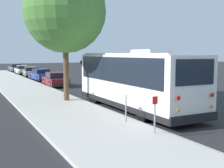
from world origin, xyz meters
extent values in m
plane|color=#28282B|center=(0.00, 0.00, 0.00)|extent=(160.00, 160.00, 0.00)
cube|color=beige|center=(0.00, 3.87, 0.07)|extent=(80.00, 4.01, 0.15)
cube|color=#AAA69D|center=(0.00, 1.79, 0.07)|extent=(80.00, 0.14, 0.15)
cube|color=white|center=(0.29, 0.21, 1.63)|extent=(9.23, 2.57, 2.72)
cube|color=black|center=(0.29, 0.21, 0.41)|extent=(9.28, 2.62, 0.28)
cube|color=black|center=(0.29, 0.21, 2.22)|extent=(8.48, 2.65, 1.30)
cube|color=black|center=(4.92, 0.15, 2.22)|extent=(0.05, 2.16, 1.36)
cube|color=black|center=(-4.33, 0.26, 2.32)|extent=(0.05, 1.98, 1.04)
cube|color=black|center=(4.92, 0.15, 2.85)|extent=(0.06, 1.78, 0.22)
cube|color=white|center=(0.29, 0.21, 3.03)|extent=(8.66, 2.33, 0.10)
cube|color=silver|center=(-1.35, 0.22, 3.15)|extent=(1.71, 1.42, 0.20)
cube|color=black|center=(4.94, 0.15, 0.45)|extent=(0.13, 2.49, 0.36)
cube|color=black|center=(-4.36, 0.26, 0.45)|extent=(0.13, 2.49, 0.36)
cylinder|color=red|center=(-4.39, 1.15, 1.35)|extent=(0.03, 0.18, 0.18)
cylinder|color=orange|center=(-4.39, 1.15, 0.87)|extent=(0.03, 0.14, 0.14)
cylinder|color=red|center=(-4.41, -0.63, 1.35)|extent=(0.03, 0.18, 0.18)
cylinder|color=orange|center=(-4.41, -0.63, 0.87)|extent=(0.03, 0.14, 0.14)
cube|color=white|center=(5.00, 0.98, 0.62)|extent=(0.04, 0.32, 0.18)
cube|color=white|center=(4.98, -0.67, 0.62)|extent=(0.04, 0.32, 0.18)
cube|color=black|center=(4.63, 1.55, 2.48)|extent=(0.06, 0.10, 0.24)
cylinder|color=black|center=(3.03, 1.25, 0.48)|extent=(0.97, 0.31, 0.97)
cylinder|color=slate|center=(3.03, 1.25, 0.48)|extent=(0.44, 0.32, 0.44)
cylinder|color=black|center=(3.00, -0.90, 0.48)|extent=(0.97, 0.31, 0.97)
cylinder|color=slate|center=(3.00, -0.90, 0.48)|extent=(0.44, 0.32, 0.44)
cylinder|color=black|center=(-2.28, 1.31, 0.48)|extent=(0.97, 0.31, 0.97)
cylinder|color=slate|center=(-2.28, 1.31, 0.48)|extent=(0.44, 0.32, 0.44)
cylinder|color=black|center=(-2.30, -0.84, 0.48)|extent=(0.97, 0.31, 0.97)
cylinder|color=slate|center=(-2.30, -0.84, 0.48)|extent=(0.44, 0.32, 0.44)
cube|color=maroon|center=(13.07, 0.83, 0.49)|extent=(4.16, 1.82, 0.65)
cube|color=black|center=(12.96, 0.84, 1.06)|extent=(2.00, 1.50, 0.48)
cube|color=maroon|center=(12.96, 0.84, 1.30)|extent=(1.92, 1.46, 0.05)
cube|color=black|center=(15.13, 0.74, 0.27)|extent=(0.15, 1.59, 0.20)
cube|color=black|center=(11.00, 0.92, 0.27)|extent=(0.15, 1.59, 0.20)
cylinder|color=black|center=(14.39, 1.52, 0.34)|extent=(0.68, 0.23, 0.67)
cylinder|color=slate|center=(14.39, 1.52, 0.34)|extent=(0.31, 0.23, 0.30)
cylinder|color=black|center=(14.32, 0.03, 0.34)|extent=(0.68, 0.23, 0.67)
cylinder|color=slate|center=(14.32, 0.03, 0.34)|extent=(0.31, 0.23, 0.30)
cylinder|color=black|center=(11.81, 1.63, 0.34)|extent=(0.68, 0.23, 0.67)
cylinder|color=slate|center=(11.81, 1.63, 0.34)|extent=(0.31, 0.23, 0.30)
cylinder|color=black|center=(11.74, 0.14, 0.34)|extent=(0.68, 0.23, 0.67)
cylinder|color=slate|center=(11.74, 0.14, 0.34)|extent=(0.31, 0.23, 0.30)
cube|color=navy|center=(19.68, 0.58, 0.49)|extent=(4.50, 1.92, 0.64)
cube|color=black|center=(19.56, 0.57, 1.05)|extent=(2.16, 1.57, 0.48)
cube|color=navy|center=(19.56, 0.57, 1.29)|extent=(2.08, 1.53, 0.05)
cube|color=black|center=(21.91, 0.68, 0.26)|extent=(0.16, 1.66, 0.20)
cube|color=black|center=(17.45, 0.47, 0.26)|extent=(0.16, 1.66, 0.20)
cylinder|color=black|center=(21.04, 1.42, 0.33)|extent=(0.67, 0.23, 0.66)
cylinder|color=slate|center=(21.04, 1.42, 0.33)|extent=(0.31, 0.23, 0.30)
cylinder|color=black|center=(21.11, -0.14, 0.33)|extent=(0.67, 0.23, 0.66)
cylinder|color=slate|center=(21.11, -0.14, 0.33)|extent=(0.31, 0.23, 0.30)
cylinder|color=black|center=(18.25, 1.29, 0.33)|extent=(0.67, 0.23, 0.66)
cylinder|color=slate|center=(18.25, 1.29, 0.33)|extent=(0.31, 0.23, 0.30)
cylinder|color=black|center=(18.32, -0.27, 0.33)|extent=(0.67, 0.23, 0.66)
cylinder|color=slate|center=(18.32, -0.27, 0.33)|extent=(0.31, 0.23, 0.30)
cube|color=tan|center=(25.56, 0.47, 0.48)|extent=(4.36, 2.09, 0.64)
cube|color=black|center=(25.45, 0.48, 1.04)|extent=(2.12, 1.67, 0.48)
cube|color=tan|center=(25.45, 0.48, 1.28)|extent=(2.04, 1.62, 0.05)
cube|color=black|center=(27.69, 0.30, 0.26)|extent=(0.22, 1.69, 0.20)
cube|color=black|center=(23.43, 0.65, 0.26)|extent=(0.22, 1.69, 0.20)
cylinder|color=black|center=(26.95, 1.16, 0.32)|extent=(0.66, 0.25, 0.65)
cylinder|color=slate|center=(26.95, 1.16, 0.32)|extent=(0.31, 0.24, 0.29)
cylinder|color=black|center=(26.82, -0.43, 0.32)|extent=(0.66, 0.25, 0.65)
cylinder|color=slate|center=(26.82, -0.43, 0.32)|extent=(0.31, 0.24, 0.29)
cylinder|color=black|center=(24.29, 1.38, 0.32)|extent=(0.66, 0.25, 0.65)
cylinder|color=slate|center=(24.29, 1.38, 0.32)|extent=(0.31, 0.24, 0.29)
cylinder|color=black|center=(24.16, -0.22, 0.32)|extent=(0.66, 0.25, 0.65)
cylinder|color=slate|center=(24.16, -0.22, 0.32)|extent=(0.31, 0.24, 0.29)
cube|color=silver|center=(31.15, 0.56, 0.47)|extent=(4.41, 1.71, 0.63)
cube|color=black|center=(31.04, 0.56, 1.03)|extent=(2.09, 1.46, 0.48)
cube|color=silver|center=(31.04, 0.56, 1.27)|extent=(2.01, 1.43, 0.05)
cube|color=black|center=(33.38, 0.57, 0.26)|extent=(0.09, 1.63, 0.20)
cube|color=black|center=(28.93, 0.54, 0.26)|extent=(0.09, 1.63, 0.20)
cylinder|color=black|center=(32.54, 1.33, 0.32)|extent=(0.64, 0.20, 0.64)
cylinder|color=slate|center=(32.54, 1.33, 0.32)|extent=(0.29, 0.22, 0.29)
cylinder|color=black|center=(32.55, -0.20, 0.32)|extent=(0.64, 0.20, 0.64)
cylinder|color=slate|center=(32.55, -0.20, 0.32)|extent=(0.29, 0.22, 0.29)
cylinder|color=black|center=(29.76, 1.31, 0.32)|extent=(0.64, 0.20, 0.64)
cylinder|color=slate|center=(29.76, 1.31, 0.32)|extent=(0.29, 0.22, 0.29)
cylinder|color=black|center=(29.77, -0.21, 0.32)|extent=(0.64, 0.20, 0.64)
cylinder|color=slate|center=(29.77, -0.21, 0.32)|extent=(0.29, 0.22, 0.29)
cube|color=slate|center=(37.71, 0.53, 0.49)|extent=(4.56, 1.84, 0.65)
cube|color=black|center=(37.59, 0.52, 1.05)|extent=(2.18, 1.54, 0.48)
cube|color=slate|center=(37.59, 0.52, 1.29)|extent=(2.09, 1.50, 0.05)
cube|color=black|center=(39.99, 0.59, 0.27)|extent=(0.12, 1.66, 0.20)
cube|color=black|center=(35.43, 0.47, 0.27)|extent=(0.12, 1.66, 0.20)
cylinder|color=black|center=(39.11, 1.35, 0.33)|extent=(0.67, 0.22, 0.66)
cylinder|color=slate|center=(39.11, 1.35, 0.33)|extent=(0.30, 0.23, 0.30)
cylinder|color=black|center=(39.16, -0.22, 0.33)|extent=(0.67, 0.22, 0.66)
cylinder|color=slate|center=(39.16, -0.22, 0.33)|extent=(0.30, 0.23, 0.30)
cylinder|color=black|center=(36.26, 1.27, 0.33)|extent=(0.67, 0.22, 0.66)
cylinder|color=slate|center=(36.26, 1.27, 0.33)|extent=(0.30, 0.23, 0.30)
cylinder|color=black|center=(36.30, -0.29, 0.33)|extent=(0.67, 0.22, 0.66)
cylinder|color=slate|center=(36.30, -0.29, 0.33)|extent=(0.30, 0.23, 0.30)
cylinder|color=brown|center=(4.14, 2.74, 1.99)|extent=(0.33, 0.33, 3.68)
sphere|color=#4C8438|center=(4.14, 2.74, 5.58)|extent=(4.99, 4.99, 4.99)
cylinder|color=gray|center=(-4.47, 2.31, 0.69)|extent=(0.06, 0.06, 1.09)
cube|color=red|center=(-4.47, 2.31, 1.38)|extent=(0.02, 0.22, 0.28)
cylinder|color=gray|center=(-2.42, 2.31, 0.73)|extent=(0.06, 0.06, 1.17)
camera|label=1|loc=(-12.56, 8.34, 3.04)|focal=45.00mm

